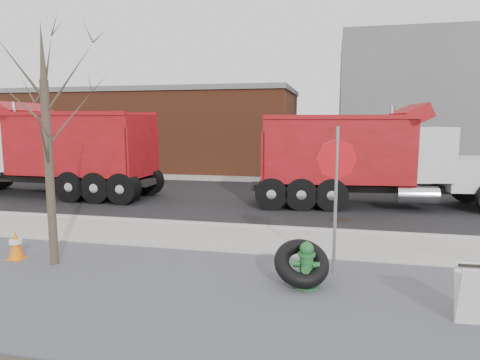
% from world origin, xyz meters
% --- Properties ---
extents(ground, '(120.00, 120.00, 0.00)m').
position_xyz_m(ground, '(0.00, 0.00, 0.00)').
color(ground, '#383328').
rests_on(ground, ground).
extents(gravel_verge, '(60.00, 5.00, 0.03)m').
position_xyz_m(gravel_verge, '(0.00, -3.50, 0.01)').
color(gravel_verge, slate).
rests_on(gravel_verge, ground).
extents(sidewalk, '(60.00, 2.50, 0.06)m').
position_xyz_m(sidewalk, '(0.00, 0.25, 0.03)').
color(sidewalk, '#9E9B93').
rests_on(sidewalk, ground).
extents(curb, '(60.00, 0.15, 0.11)m').
position_xyz_m(curb, '(0.00, 1.55, 0.06)').
color(curb, '#9E9B93').
rests_on(curb, ground).
extents(road, '(60.00, 9.40, 0.02)m').
position_xyz_m(road, '(0.00, 6.30, 0.01)').
color(road, black).
rests_on(road, ground).
extents(far_sidewalk, '(60.00, 2.00, 0.06)m').
position_xyz_m(far_sidewalk, '(0.00, 12.00, 0.03)').
color(far_sidewalk, '#9E9B93').
rests_on(far_sidewalk, ground).
extents(building_grey, '(12.00, 10.00, 8.00)m').
position_xyz_m(building_grey, '(9.00, 18.00, 4.00)').
color(building_grey, slate).
rests_on(building_grey, ground).
extents(building_brick, '(20.20, 8.20, 5.30)m').
position_xyz_m(building_brick, '(-10.00, 17.00, 2.65)').
color(building_brick, brown).
rests_on(building_brick, ground).
extents(bare_tree, '(3.20, 3.20, 5.20)m').
position_xyz_m(bare_tree, '(-3.20, -2.60, 3.30)').
color(bare_tree, '#382D23').
rests_on(bare_tree, ground).
extents(fire_hydrant, '(0.51, 0.50, 0.91)m').
position_xyz_m(fire_hydrant, '(2.30, -2.75, 0.42)').
color(fire_hydrant, '#2B722F').
rests_on(fire_hydrant, ground).
extents(truck_tire, '(1.31, 1.27, 0.89)m').
position_xyz_m(truck_tire, '(2.21, -2.68, 0.46)').
color(truck_tire, black).
rests_on(truck_tire, ground).
extents(stop_sign, '(0.80, 0.27, 3.04)m').
position_xyz_m(stop_sign, '(2.81, -1.86, 2.05)').
color(stop_sign, gray).
rests_on(stop_sign, ground).
extents(sandwich_board, '(0.70, 0.46, 0.95)m').
position_xyz_m(sandwich_board, '(4.99, -3.72, 0.51)').
color(sandwich_board, silver).
rests_on(sandwich_board, ground).
extents(traffic_cone_near, '(0.36, 0.36, 0.69)m').
position_xyz_m(traffic_cone_near, '(-4.26, -2.49, 0.35)').
color(traffic_cone_near, orange).
rests_on(traffic_cone_near, ground).
extents(dump_truck_red_a, '(9.35, 3.44, 3.72)m').
position_xyz_m(dump_truck_red_a, '(3.99, 5.77, 1.89)').
color(dump_truck_red_a, black).
rests_on(dump_truck_red_a, ground).
extents(dump_truck_red_b, '(9.34, 2.90, 3.89)m').
position_xyz_m(dump_truck_red_b, '(-8.66, 5.27, 1.98)').
color(dump_truck_red_b, black).
rests_on(dump_truck_red_b, ground).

